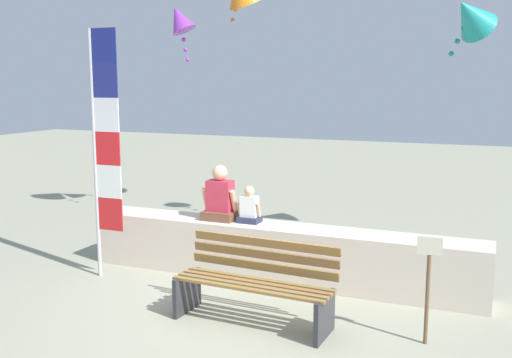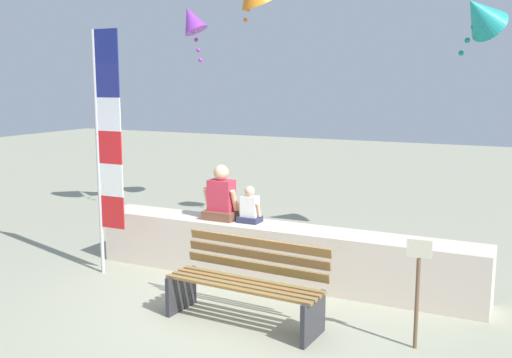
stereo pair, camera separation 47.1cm
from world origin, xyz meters
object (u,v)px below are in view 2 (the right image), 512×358
(person_adult, at_px, (221,198))
(kite_teal, at_px, (480,14))
(park_bench, at_px, (247,284))
(kite_purple, at_px, (192,20))
(flag_banner, at_px, (106,139))
(sign_post, at_px, (418,284))
(person_child, at_px, (250,208))

(person_adult, relative_size, kite_teal, 0.77)
(park_bench, bearing_deg, kite_purple, 128.26)
(flag_banner, xyz_separation_m, kite_purple, (-0.75, 3.38, 1.87))
(person_adult, xyz_separation_m, sign_post, (2.90, -1.28, -0.36))
(park_bench, distance_m, person_adult, 1.89)
(kite_purple, bearing_deg, sign_post, -38.00)
(park_bench, height_order, kite_purple, kite_purple)
(person_child, distance_m, kite_purple, 4.53)
(flag_banner, height_order, kite_teal, kite_teal)
(person_adult, height_order, kite_teal, kite_teal)
(person_child, height_order, sign_post, person_child)
(park_bench, relative_size, person_child, 3.62)
(flag_banner, bearing_deg, kite_purple, 102.51)
(person_child, distance_m, flag_banner, 2.11)
(park_bench, distance_m, sign_post, 1.81)
(person_adult, bearing_deg, flag_banner, -148.43)
(person_adult, bearing_deg, park_bench, -51.93)
(person_adult, xyz_separation_m, person_child, (0.43, 0.00, -0.10))
(park_bench, xyz_separation_m, person_child, (-0.68, 1.41, 0.50))
(person_child, relative_size, flag_banner, 0.15)
(person_adult, xyz_separation_m, kite_purple, (-2.04, 2.58, 2.69))
(person_adult, height_order, sign_post, person_adult)
(sign_post, bearing_deg, kite_purple, 142.00)
(person_child, bearing_deg, person_adult, -179.96)
(person_adult, xyz_separation_m, kite_teal, (2.95, 2.31, 2.52))
(park_bench, xyz_separation_m, flag_banner, (-2.40, 0.62, 1.42))
(person_child, relative_size, kite_purple, 0.47)
(person_adult, relative_size, flag_banner, 0.23)
(person_child, distance_m, sign_post, 2.79)
(kite_purple, bearing_deg, person_child, -46.21)
(person_adult, distance_m, sign_post, 3.19)
(park_bench, bearing_deg, person_adult, 128.07)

